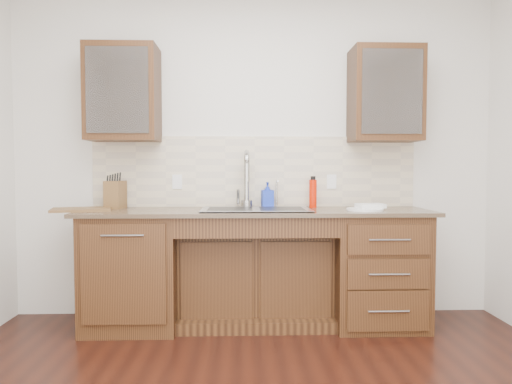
{
  "coord_description": "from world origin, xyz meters",
  "views": [
    {
      "loc": [
        -0.11,
        -2.1,
        1.23
      ],
      "look_at": [
        0.0,
        1.4,
        1.05
      ],
      "focal_mm": 32.0,
      "sensor_mm": 36.0,
      "label": 1
    }
  ],
  "objects_px": {
    "water_bottle": "(313,194)",
    "plate": "(365,209)",
    "soap_bottle": "(267,195)",
    "cutting_board": "(81,209)",
    "knife_block": "(115,195)"
  },
  "relations": [
    {
      "from": "soap_bottle",
      "to": "plate",
      "type": "bearing_deg",
      "value": -31.17
    },
    {
      "from": "soap_bottle",
      "to": "cutting_board",
      "type": "xyz_separation_m",
      "value": [
        -1.44,
        -0.29,
        -0.09
      ]
    },
    {
      "from": "water_bottle",
      "to": "knife_block",
      "type": "distance_m",
      "value": 1.6
    },
    {
      "from": "knife_block",
      "to": "cutting_board",
      "type": "xyz_separation_m",
      "value": [
        -0.2,
        -0.2,
        -0.1
      ]
    },
    {
      "from": "water_bottle",
      "to": "plate",
      "type": "height_order",
      "value": "water_bottle"
    },
    {
      "from": "knife_block",
      "to": "water_bottle",
      "type": "bearing_deg",
      "value": 6.17
    },
    {
      "from": "soap_bottle",
      "to": "water_bottle",
      "type": "relative_size",
      "value": 0.91
    },
    {
      "from": "plate",
      "to": "water_bottle",
      "type": "bearing_deg",
      "value": 144.27
    },
    {
      "from": "soap_bottle",
      "to": "knife_block",
      "type": "bearing_deg",
      "value": 176.77
    },
    {
      "from": "plate",
      "to": "knife_block",
      "type": "relative_size",
      "value": 1.26
    },
    {
      "from": "soap_bottle",
      "to": "water_bottle",
      "type": "distance_m",
      "value": 0.38
    },
    {
      "from": "water_bottle",
      "to": "cutting_board",
      "type": "height_order",
      "value": "water_bottle"
    },
    {
      "from": "water_bottle",
      "to": "cutting_board",
      "type": "relative_size",
      "value": 0.54
    },
    {
      "from": "plate",
      "to": "knife_block",
      "type": "bearing_deg",
      "value": 173.02
    },
    {
      "from": "plate",
      "to": "knife_block",
      "type": "distance_m",
      "value": 1.98
    }
  ]
}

